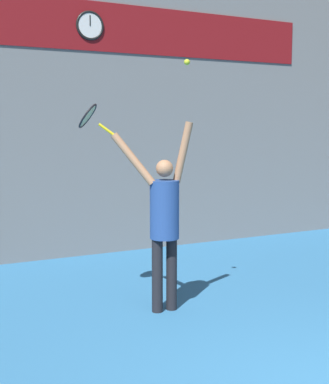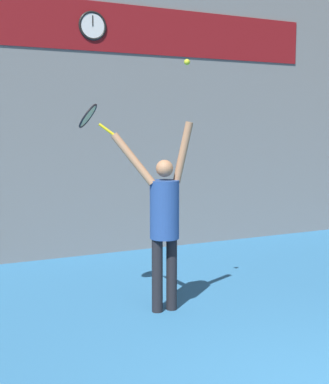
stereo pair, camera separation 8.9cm
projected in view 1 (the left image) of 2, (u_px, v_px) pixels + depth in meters
back_wall at (103, 109)px, 9.08m from camera, size 18.00×0.10×5.00m
sponsor_banner at (103, 27)px, 8.86m from camera, size 7.96×0.02×0.80m
scoreboard_clock at (90, 26)px, 8.74m from camera, size 0.48×0.04×0.48m
tennis_player at (164, 217)px, 6.27m from camera, size 0.90×0.52×2.25m
tennis_racket at (89, 117)px, 6.17m from camera, size 0.46×0.40×0.38m
tennis_ball at (187, 62)px, 6.06m from camera, size 0.07×0.07×0.07m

